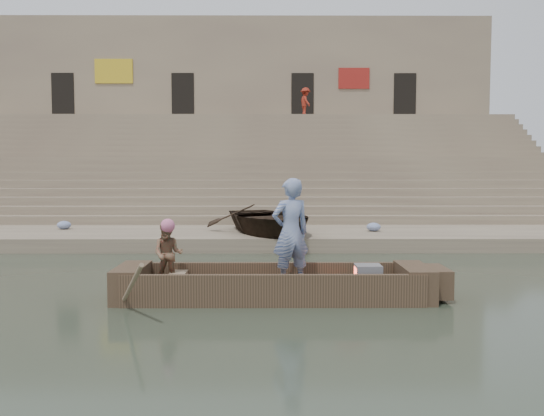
{
  "coord_description": "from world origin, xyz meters",
  "views": [
    {
      "loc": [
        3.03,
        -9.56,
        2.35
      ],
      "look_at": [
        3.1,
        4.03,
        1.4
      ],
      "focal_mm": 37.51,
      "sensor_mm": 36.0,
      "label": 1
    }
  ],
  "objects_px": {
    "main_rowboat": "(273,293)",
    "standing_man": "(291,232)",
    "beached_rowboat": "(270,219)",
    "pedestrian": "(305,102)",
    "rowing_man": "(168,254)",
    "television": "(367,276)"
  },
  "relations": [
    {
      "from": "standing_man",
      "to": "beached_rowboat",
      "type": "xyz_separation_m",
      "value": [
        -0.37,
        6.73,
        -0.35
      ]
    },
    {
      "from": "main_rowboat",
      "to": "standing_man",
      "type": "bearing_deg",
      "value": 12.61
    },
    {
      "from": "beached_rowboat",
      "to": "pedestrian",
      "type": "bearing_deg",
      "value": 60.92
    },
    {
      "from": "pedestrian",
      "to": "standing_man",
      "type": "bearing_deg",
      "value": 158.64
    },
    {
      "from": "beached_rowboat",
      "to": "rowing_man",
      "type": "bearing_deg",
      "value": -126.81
    },
    {
      "from": "pedestrian",
      "to": "television",
      "type": "bearing_deg",
      "value": 162.37
    },
    {
      "from": "main_rowboat",
      "to": "standing_man",
      "type": "distance_m",
      "value": 1.14
    },
    {
      "from": "rowing_man",
      "to": "beached_rowboat",
      "type": "relative_size",
      "value": 0.26
    },
    {
      "from": "standing_man",
      "to": "television",
      "type": "bearing_deg",
      "value": 155.2
    },
    {
      "from": "standing_man",
      "to": "television",
      "type": "distance_m",
      "value": 1.59
    },
    {
      "from": "standing_man",
      "to": "rowing_man",
      "type": "distance_m",
      "value": 2.26
    },
    {
      "from": "main_rowboat",
      "to": "rowing_man",
      "type": "distance_m",
      "value": 2.03
    },
    {
      "from": "main_rowboat",
      "to": "rowing_man",
      "type": "height_order",
      "value": "rowing_man"
    },
    {
      "from": "rowing_man",
      "to": "beached_rowboat",
      "type": "distance_m",
      "value": 6.91
    },
    {
      "from": "main_rowboat",
      "to": "standing_man",
      "type": "relative_size",
      "value": 2.55
    },
    {
      "from": "main_rowboat",
      "to": "rowing_man",
      "type": "relative_size",
      "value": 4.34
    },
    {
      "from": "main_rowboat",
      "to": "pedestrian",
      "type": "xyz_separation_m",
      "value": [
        1.93,
        21.28,
        5.87
      ]
    },
    {
      "from": "standing_man",
      "to": "rowing_man",
      "type": "xyz_separation_m",
      "value": [
        -2.22,
        0.07,
        -0.4
      ]
    },
    {
      "from": "main_rowboat",
      "to": "beached_rowboat",
      "type": "relative_size",
      "value": 1.15
    },
    {
      "from": "television",
      "to": "pedestrian",
      "type": "relative_size",
      "value": 0.29
    },
    {
      "from": "television",
      "to": "standing_man",
      "type": "bearing_deg",
      "value": 177.07
    },
    {
      "from": "rowing_man",
      "to": "television",
      "type": "xyz_separation_m",
      "value": [
        3.61,
        -0.14,
        -0.38
      ]
    }
  ]
}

